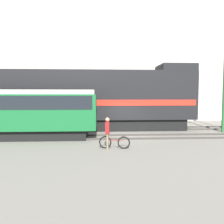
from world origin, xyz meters
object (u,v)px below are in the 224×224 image
bicycle (114,142)px  person (107,130)px  freight_locomotive (81,100)px  streetcar (16,111)px

bicycle → person: person is taller
freight_locomotive → streetcar: freight_locomotive is taller
freight_locomotive → person: 7.76m
freight_locomotive → person: bearing=-74.1°
bicycle → streetcar: bearing=154.5°
streetcar → person: size_ratio=6.21×
streetcar → person: 7.16m
bicycle → person: size_ratio=0.98×
streetcar → bicycle: (6.71, -3.21, -1.60)m
streetcar → freight_locomotive: bearing=43.5°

